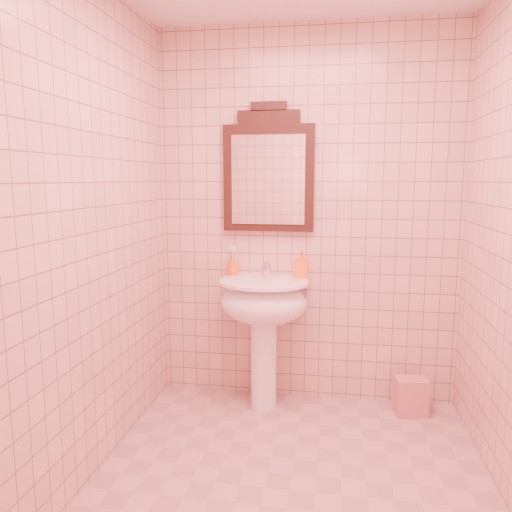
% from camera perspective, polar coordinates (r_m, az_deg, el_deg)
% --- Properties ---
extents(floor, '(2.20, 2.20, 0.00)m').
position_cam_1_polar(floor, '(2.71, 3.87, -25.14)').
color(floor, tan).
rests_on(floor, ground).
extents(back_wall, '(2.00, 0.02, 2.50)m').
position_cam_1_polar(back_wall, '(3.35, 5.82, 4.30)').
color(back_wall, '#C99F8C').
rests_on(back_wall, floor).
extents(pedestal_sink, '(0.58, 0.58, 0.86)m').
position_cam_1_polar(pedestal_sink, '(3.25, 0.90, -6.32)').
color(pedestal_sink, white).
rests_on(pedestal_sink, floor).
extents(faucet, '(0.04, 0.16, 0.11)m').
position_cam_1_polar(faucet, '(3.33, 1.25, -1.42)').
color(faucet, white).
rests_on(faucet, pedestal_sink).
extents(mirror, '(0.60, 0.06, 0.84)m').
position_cam_1_polar(mirror, '(3.34, 1.44, 9.52)').
color(mirror, black).
rests_on(mirror, back_wall).
extents(toothbrush_cup, '(0.07, 0.07, 0.17)m').
position_cam_1_polar(toothbrush_cup, '(3.39, -2.62, -1.38)').
color(toothbrush_cup, '#FF5715').
rests_on(toothbrush_cup, pedestal_sink).
extents(soap_dispenser, '(0.08, 0.09, 0.18)m').
position_cam_1_polar(soap_dispenser, '(3.30, 5.24, -0.96)').
color(soap_dispenser, orange).
rests_on(soap_dispenser, pedestal_sink).
extents(towel, '(0.21, 0.16, 0.24)m').
position_cam_1_polar(towel, '(3.49, 17.30, -15.09)').
color(towel, '#CB777D').
rests_on(towel, floor).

